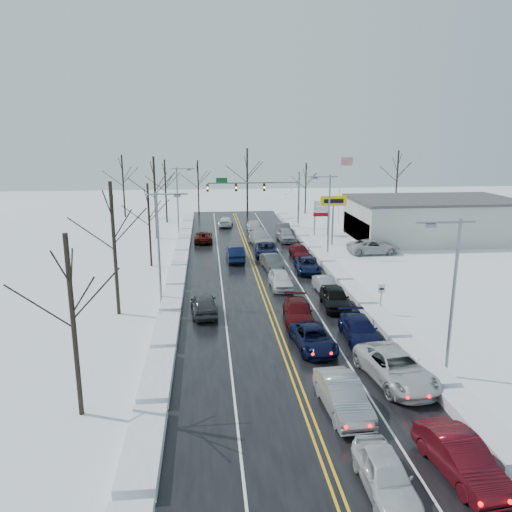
{
  "coord_description": "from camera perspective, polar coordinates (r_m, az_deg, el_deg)",
  "views": [
    {
      "loc": [
        -4.69,
        -42.5,
        13.33
      ],
      "look_at": [
        -0.34,
        1.12,
        2.5
      ],
      "focal_mm": 35.0,
      "sensor_mm": 36.0,
      "label": 1
    }
  ],
  "objects": [
    {
      "name": "tree_left_e",
      "position": [
        77.04,
        -10.34,
        8.67
      ],
      "size": [
        3.8,
        3.8,
        9.5
      ],
      "color": "#2D231C",
      "rests_on": "ground"
    },
    {
      "name": "queued_car_3",
      "position": [
        36.78,
        4.79,
        -7.42
      ],
      "size": [
        2.49,
        5.2,
        1.46
      ],
      "primitive_type": "imported",
      "rotation": [
        0.0,
        0.0,
        -0.09
      ],
      "color": "#45090C",
      "rests_on": "ground"
    },
    {
      "name": "queued_car_9",
      "position": [
        23.32,
        22.15,
        -22.14
      ],
      "size": [
        2.22,
        4.98,
        1.59
      ],
      "primitive_type": "imported",
      "rotation": [
        0.0,
        0.0,
        0.11
      ],
      "color": "#4E0A12",
      "rests_on": "ground"
    },
    {
      "name": "queued_car_2",
      "position": [
        32.51,
        6.53,
        -10.43
      ],
      "size": [
        2.62,
        5.05,
        1.36
      ],
      "primitive_type": "imported",
      "rotation": [
        0.0,
        0.0,
        0.08
      ],
      "color": "black",
      "rests_on": "ground"
    },
    {
      "name": "road_surface",
      "position": [
        46.69,
        0.31,
        -2.71
      ],
      "size": [
        14.0,
        84.0,
        0.01
      ],
      "primitive_type": "cube",
      "color": "black",
      "rests_on": "ground"
    },
    {
      "name": "queued_car_17",
      "position": [
        66.88,
        3.14,
        2.36
      ],
      "size": [
        1.81,
        4.83,
        1.58
      ],
      "primitive_type": "imported",
      "rotation": [
        0.0,
        0.0,
        -0.03
      ],
      "color": "#414346",
      "rests_on": "ground"
    },
    {
      "name": "tree_left_c",
      "position": [
        51.37,
        -12.18,
        5.29
      ],
      "size": [
        3.4,
        3.4,
        8.5
      ],
      "color": "#2D231C",
      "rests_on": "ground"
    },
    {
      "name": "tree_far_b",
      "position": [
        83.81,
        -6.65,
        8.96
      ],
      "size": [
        3.6,
        3.6,
        9.0
      ],
      "color": "#2D231C",
      "rests_on": "ground"
    },
    {
      "name": "traffic_signal_mast",
      "position": [
        71.39,
        0.9,
        7.56
      ],
      "size": [
        13.28,
        0.39,
        8.0
      ],
      "color": "slate",
      "rests_on": "ground"
    },
    {
      "name": "tree_far_d",
      "position": [
        84.99,
        5.73,
        8.82
      ],
      "size": [
        3.4,
        3.4,
        8.5
      ],
      "color": "#2D231C",
      "rests_on": "ground"
    },
    {
      "name": "parked_car_2",
      "position": [
        68.38,
        11.09,
        2.37
      ],
      "size": [
        1.98,
        4.32,
        1.44
      ],
      "primitive_type": "imported",
      "rotation": [
        0.0,
        0.0,
        3.21
      ],
      "color": "black",
      "rests_on": "ground"
    },
    {
      "name": "queued_car_1",
      "position": [
        26.11,
        9.82,
        -17.05
      ],
      "size": [
        2.02,
        5.09,
        1.65
      ],
      "primitive_type": "imported",
      "rotation": [
        0.0,
        0.0,
        0.06
      ],
      "color": "gray",
      "rests_on": "ground"
    },
    {
      "name": "streetlight_nw",
      "position": [
        67.08,
        -8.79,
        6.85
      ],
      "size": [
        3.2,
        0.25,
        9.0
      ],
      "color": "slate",
      "rests_on": "ground"
    },
    {
      "name": "queued_car_16",
      "position": [
        63.23,
        3.42,
        1.68
      ],
      "size": [
        2.22,
        4.93,
        1.64
      ],
      "primitive_type": "imported",
      "rotation": [
        0.0,
        0.0,
        0.06
      ],
      "color": "#96999D",
      "rests_on": "ground"
    },
    {
      "name": "queued_car_12",
      "position": [
        39.86,
        8.99,
        -5.84
      ],
      "size": [
        2.22,
        4.94,
        1.65
      ],
      "primitive_type": "imported",
      "rotation": [
        0.0,
        0.0,
        -0.06
      ],
      "color": "black",
      "rests_on": "ground"
    },
    {
      "name": "tree_far_a",
      "position": [
        83.81,
        -15.0,
        9.07
      ],
      "size": [
        4.0,
        4.0,
        10.0
      ],
      "color": "#2D231C",
      "rests_on": "ground"
    },
    {
      "name": "parked_car_0",
      "position": [
        58.23,
        13.21,
        0.27
      ],
      "size": [
        5.98,
        2.95,
        1.63
      ],
      "primitive_type": "imported",
      "rotation": [
        0.0,
        0.0,
        1.61
      ],
      "color": "#B8B8BA",
      "rests_on": "ground"
    },
    {
      "name": "queued_car_7",
      "position": [
        61.33,
        0.52,
        1.32
      ],
      "size": [
        2.93,
        6.0,
        1.68
      ],
      "primitive_type": "imported",
      "rotation": [
        0.0,
        0.0,
        0.1
      ],
      "color": "#A9ACB1",
      "rests_on": "ground"
    },
    {
      "name": "oncoming_car_2",
      "position": [
        73.8,
        -3.46,
        3.44
      ],
      "size": [
        2.51,
        4.95,
        1.38
      ],
      "primitive_type": "imported",
      "rotation": [
        0.0,
        0.0,
        3.02
      ],
      "color": "white",
      "rests_on": "ground"
    },
    {
      "name": "queued_car_0",
      "position": [
        21.68,
        14.45,
        -24.56
      ],
      "size": [
        1.76,
        4.33,
        1.47
      ],
      "primitive_type": "imported",
      "rotation": [
        0.0,
        0.0,
        -0.01
      ],
      "color": "silver",
      "rests_on": "ground"
    },
    {
      "name": "tree_left_b",
      "position": [
        37.67,
        -16.05,
        3.64
      ],
      "size": [
        4.0,
        4.0,
        10.0
      ],
      "color": "#2D231C",
      "rests_on": "ground"
    },
    {
      "name": "oncoming_car_3",
      "position": [
        38.22,
        -5.94,
        -6.62
      ],
      "size": [
        2.25,
        4.81,
        1.59
      ],
      "primitive_type": "imported",
      "rotation": [
        0.0,
        0.0,
        3.22
      ],
      "color": "#3C3E41",
      "rests_on": "ground"
    },
    {
      "name": "queued_car_4",
      "position": [
        44.25,
        2.83,
        -3.67
      ],
      "size": [
        1.88,
        4.59,
        1.56
      ],
      "primitive_type": "imported",
      "rotation": [
        0.0,
        0.0,
        0.01
      ],
      "color": "white",
      "rests_on": "ground"
    },
    {
      "name": "queued_car_10",
      "position": [
        29.37,
        15.59,
        -13.66
      ],
      "size": [
        3.56,
        6.32,
        1.67
      ],
      "primitive_type": "imported",
      "rotation": [
        0.0,
        0.0,
        0.14
      ],
      "color": "silver",
      "rests_on": "ground"
    },
    {
      "name": "queued_car_11",
      "position": [
        34.16,
        11.7,
        -9.39
      ],
      "size": [
        2.25,
        5.18,
        1.49
      ],
      "primitive_type": "imported",
      "rotation": [
        0.0,
        0.0,
        -0.03
      ],
      "color": "black",
      "rests_on": "ground"
    },
    {
      "name": "tree_left_d",
      "position": [
        65.11,
        -11.53,
        8.32
      ],
      "size": [
        4.2,
        4.2,
        10.5
      ],
      "color": "#2D231C",
      "rests_on": "ground"
    },
    {
      "name": "queued_car_8",
      "position": [
        68.88,
        -0.21,
        2.72
      ],
      "size": [
        2.14,
        5.02,
        1.69
      ],
      "primitive_type": "imported",
      "rotation": [
        0.0,
        0.0,
        -0.03
      ],
      "color": "silver",
      "rests_on": "ground"
    },
    {
      "name": "queued_car_14",
      "position": [
        49.59,
        5.89,
        -1.79
      ],
      "size": [
        2.68,
        5.08,
        1.36
      ],
      "primitive_type": "imported",
      "rotation": [
        0.0,
        0.0,
        -0.09
      ],
      "color": "black",
      "rests_on": "ground"
    },
    {
      "name": "tree_far_e",
      "position": [
        89.87,
        15.88,
        9.53
      ],
      "size": [
        4.2,
        4.2,
        10.5
      ],
      "color": "#2D231C",
      "rests_on": "ground"
    },
    {
      "name": "speed_limit_sign",
      "position": [
        38.64,
        14.12,
        -4.18
      ],
      "size": [
        0.55,
        0.09,
        2.35
      ],
      "color": "slate",
      "rests_on": "ground"
    },
    {
      "name": "queued_car_13",
      "position": [
        43.39,
        7.94,
        -4.15
      ],
      "size": [
        1.65,
        4.17,
        1.35
      ],
      "primitive_type": "imported",
      "rotation": [
        0.0,
        0.0,
        0.05
      ],
      "color": "#919599",
      "rests_on": "ground"
    },
    {
      "name": "streetlight_se",
      "position": [
        28.87,
        21.35,
        -3.24
      ],
      "size": [
        3.2,
        0.25,
        9.0
      ],
      "color": "slate",
      "rests_on": "ground"
    },
    {
      "name": "parked_car_1",
      "position": [
        62.99,
        14.47,
        1.21
      ],
      "size": [
        2.45,
        5.26,
        1.48
      ],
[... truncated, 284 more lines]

